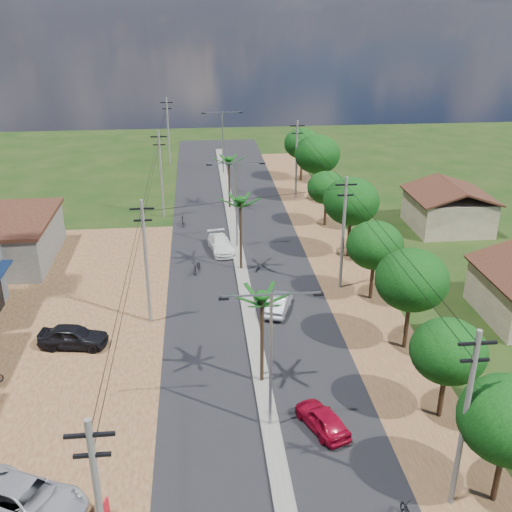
{
  "coord_description": "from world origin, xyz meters",
  "views": [
    {
      "loc": [
        -3.29,
        -25.41,
        21.01
      ],
      "look_at": [
        0.85,
        15.97,
        3.0
      ],
      "focal_mm": 42.0,
      "sensor_mm": 36.0,
      "label": 1
    }
  ],
  "objects": [
    {
      "name": "palm_median_near",
      "position": [
        0.0,
        4.0,
        5.54
      ],
      "size": [
        2.0,
        2.0,
        6.15
      ],
      "color": "black",
      "rests_on": "ground"
    },
    {
      "name": "utility_pole_e_a",
      "position": [
        7.5,
        -6.0,
        4.76
      ],
      "size": [
        1.6,
        0.24,
        9.0
      ],
      "color": "#605E56",
      "rests_on": "ground"
    },
    {
      "name": "utility_pole_w_d",
      "position": [
        -7.0,
        55.0,
        4.76
      ],
      "size": [
        1.6,
        0.24,
        9.0
      ],
      "color": "#605E56",
      "rests_on": "ground"
    },
    {
      "name": "utility_pole_w_b",
      "position": [
        -7.0,
        12.0,
        4.76
      ],
      "size": [
        1.6,
        0.24,
        9.0
      ],
      "color": "#605E56",
      "rests_on": "ground"
    },
    {
      "name": "tree_east_b",
      "position": [
        9.3,
        0.0,
        4.11
      ],
      "size": [
        4.0,
        4.0,
        5.83
      ],
      "color": "black",
      "rests_on": "ground"
    },
    {
      "name": "tree_east_a",
      "position": [
        9.5,
        -6.0,
        4.49
      ],
      "size": [
        4.4,
        4.4,
        6.37
      ],
      "color": "black",
      "rests_on": "ground"
    },
    {
      "name": "tree_east_e",
      "position": [
        9.6,
        22.0,
        5.09
      ],
      "size": [
        4.8,
        4.8,
        7.14
      ],
      "color": "black",
      "rests_on": "ground"
    },
    {
      "name": "car_red_near",
      "position": [
        2.71,
        -0.47,
        0.64
      ],
      "size": [
        2.77,
        4.02,
        1.27
      ],
      "primitive_type": "imported",
      "rotation": [
        0.0,
        0.0,
        3.52
      ],
      "color": "maroon",
      "rests_on": "ground"
    },
    {
      "name": "streetlight_mid",
      "position": [
        0.0,
        25.0,
        4.79
      ],
      "size": [
        5.1,
        0.18,
        8.0
      ],
      "color": "gray",
      "rests_on": "ground"
    },
    {
      "name": "dirt_shoulder_east",
      "position": [
        8.5,
        15.0,
        0.01
      ],
      "size": [
        5.0,
        90.0,
        0.03
      ],
      "primitive_type": "cube",
      "color": "#4F2D1B",
      "rests_on": "ground"
    },
    {
      "name": "moto_rider_west_a",
      "position": [
        -3.67,
        19.92,
        0.5
      ],
      "size": [
        1.15,
        2.0,
        0.99
      ],
      "primitive_type": "imported",
      "rotation": [
        0.0,
        0.0,
        -0.28
      ],
      "color": "black",
      "rests_on": "ground"
    },
    {
      "name": "tree_east_f",
      "position": [
        9.2,
        30.0,
        3.89
      ],
      "size": [
        3.8,
        3.8,
        5.52
      ],
      "color": "black",
      "rests_on": "ground"
    },
    {
      "name": "car_parked_silver",
      "position": [
        -11.34,
        -4.7,
        0.77
      ],
      "size": [
        6.1,
        4.68,
        1.54
      ],
      "primitive_type": "imported",
      "rotation": [
        0.0,
        0.0,
        1.13
      ],
      "color": "#AAACB2",
      "rests_on": "ground"
    },
    {
      "name": "tree_east_c",
      "position": [
        9.7,
        7.0,
        4.86
      ],
      "size": [
        4.6,
        4.6,
        6.83
      ],
      "color": "black",
      "rests_on": "ground"
    },
    {
      "name": "palm_median_far",
      "position": [
        0.0,
        36.0,
        5.26
      ],
      "size": [
        2.0,
        2.0,
        5.85
      ],
      "color": "black",
      "rests_on": "ground"
    },
    {
      "name": "ground",
      "position": [
        0.0,
        0.0,
        0.0
      ],
      "size": [
        160.0,
        160.0,
        0.0
      ],
      "primitive_type": "plane",
      "color": "black",
      "rests_on": "ground"
    },
    {
      "name": "car_silver_mid",
      "position": [
        2.16,
        12.58,
        0.64
      ],
      "size": [
        2.59,
        4.13,
        1.29
      ],
      "primitive_type": "imported",
      "rotation": [
        0.0,
        0.0,
        2.8
      ],
      "color": "#AAACB2",
      "rests_on": "ground"
    },
    {
      "name": "dirt_lot_west",
      "position": [
        -15.0,
        8.0,
        0.02
      ],
      "size": [
        18.0,
        46.0,
        0.04
      ],
      "primitive_type": "cube",
      "color": "#4F2D1B",
      "rests_on": "ground"
    },
    {
      "name": "moto_rider_west_b",
      "position": [
        -5.0,
        31.14,
        0.52
      ],
      "size": [
        0.51,
        1.75,
        1.05
      ],
      "primitive_type": "imported",
      "rotation": [
        0.0,
        0.0,
        0.01
      ],
      "color": "black",
      "rests_on": "ground"
    },
    {
      "name": "utility_pole_e_c",
      "position": [
        7.5,
        38.0,
        4.76
      ],
      "size": [
        1.6,
        0.24,
        9.0
      ],
      "color": "#605E56",
      "rests_on": "ground"
    },
    {
      "name": "palm_median_mid",
      "position": [
        0.0,
        20.0,
        5.9
      ],
      "size": [
        2.0,
        2.0,
        6.55
      ],
      "color": "black",
      "rests_on": "ground"
    },
    {
      "name": "car_white_far",
      "position": [
        -1.5,
        24.2,
        0.67
      ],
      "size": [
        2.58,
        4.86,
        1.34
      ],
      "primitive_type": "imported",
      "rotation": [
        0.0,
        0.0,
        0.16
      ],
      "color": "silver",
      "rests_on": "ground"
    },
    {
      "name": "utility_pole_e_b",
      "position": [
        7.5,
        16.0,
        4.76
      ],
      "size": [
        1.6,
        0.24,
        9.0
      ],
      "color": "#605E56",
      "rests_on": "ground"
    },
    {
      "name": "streetlight_near",
      "position": [
        0.0,
        0.0,
        4.79
      ],
      "size": [
        5.1,
        0.18,
        8.0
      ],
      "color": "gray",
      "rests_on": "ground"
    },
    {
      "name": "car_parked_dark",
      "position": [
        -11.77,
        9.15,
        0.76
      ],
      "size": [
        4.66,
        2.44,
        1.51
      ],
      "primitive_type": "imported",
      "rotation": [
        0.0,
        0.0,
        1.42
      ],
      "color": "black",
      "rests_on": "ground"
    },
    {
      "name": "median",
      "position": [
        0.0,
        18.0,
        0.09
      ],
      "size": [
        1.0,
        90.0,
        0.18
      ],
      "primitive_type": "cube",
      "color": "#605E56",
      "rests_on": "ground"
    },
    {
      "name": "tree_east_h",
      "position": [
        9.5,
        46.0,
        4.64
      ],
      "size": [
        4.4,
        4.4,
        6.52
      ],
      "color": "black",
      "rests_on": "ground"
    },
    {
      "name": "road",
      "position": [
        0.0,
        15.0,
        0.02
      ],
      "size": [
        12.0,
        110.0,
        0.04
      ],
      "primitive_type": "cube",
      "color": "black",
      "rests_on": "ground"
    },
    {
      "name": "utility_pole_w_c",
      "position": [
        -7.0,
        34.0,
        4.76
      ],
      "size": [
        1.6,
        0.24,
        9.0
      ],
      "color": "#605E56",
      "rests_on": "ground"
    },
    {
      "name": "tree_east_g",
      "position": [
        9.8,
        38.0,
        5.24
      ],
      "size": [
        5.0,
        5.0,
        7.38
      ],
      "color": "black",
      "rests_on": "ground"
    },
    {
      "name": "tree_east_d",
      "position": [
        9.4,
        14.0,
        4.34
      ],
      "size": [
        4.2,
        4.2,
        6.13
      ],
      "color": "black",
      "rests_on": "ground"
    },
    {
      "name": "streetlight_far",
      "position": [
        0.0,
        50.0,
        4.79
      ],
      "size": [
        5.1,
        0.18,
        8.0
      ],
      "color": "gray",
      "rests_on": "ground"
    },
    {
      "name": "house_east_far",
      "position": [
        21.0,
        28.0,
        2.39
      ],
      "size": [
        7.6,
        7.5,
        4.6
      ],
      "color": "tan",
      "rests_on": "ground"
    }
  ]
}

